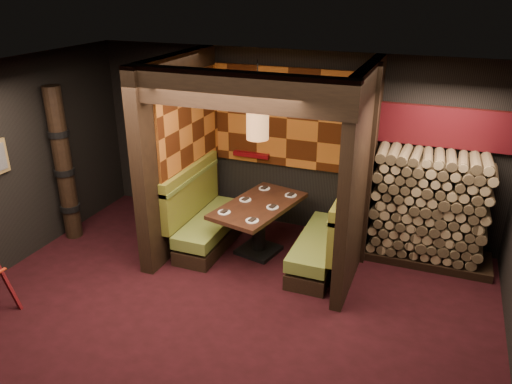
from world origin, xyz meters
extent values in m
cube|color=black|center=(0.00, 0.00, -0.01)|extent=(6.50, 5.50, 0.02)
cube|color=black|center=(0.00, 0.00, 2.86)|extent=(6.50, 5.50, 0.02)
cube|color=black|center=(0.00, 2.76, 1.43)|extent=(6.50, 0.02, 2.85)
cube|color=black|center=(-1.35, 1.65, 1.43)|extent=(0.20, 2.20, 2.85)
cube|color=black|center=(1.30, 1.70, 1.43)|extent=(0.15, 2.10, 2.85)
cube|color=black|center=(-0.02, 0.70, 2.63)|extent=(2.85, 0.18, 0.44)
cube|color=#B05D1F|center=(-0.02, 2.71, 1.82)|extent=(2.40, 0.06, 1.55)
cube|color=#B05D1F|center=(-1.23, 1.82, 1.85)|extent=(0.04, 1.85, 1.45)
cube|color=#5E050C|center=(-0.60, 2.65, 1.18)|extent=(0.60, 0.12, 0.07)
cube|color=black|center=(-0.85, 1.65, 0.11)|extent=(0.55, 1.60, 0.22)
cube|color=olive|center=(-0.85, 1.65, 0.36)|extent=(0.55, 1.60, 0.18)
cube|color=olive|center=(-1.19, 1.65, 0.75)|extent=(0.12, 1.60, 0.78)
cube|color=olive|center=(-1.19, 1.65, 1.10)|extent=(0.15, 1.60, 0.06)
cube|color=black|center=(0.82, 1.65, 0.11)|extent=(0.55, 1.60, 0.22)
cube|color=olive|center=(0.82, 1.65, 0.36)|extent=(0.55, 1.60, 0.18)
cube|color=olive|center=(1.16, 1.65, 0.75)|extent=(0.12, 1.60, 0.78)
cube|color=olive|center=(1.16, 1.65, 1.10)|extent=(0.15, 1.60, 0.06)
cube|color=black|center=(-0.11, 1.68, 0.03)|extent=(0.66, 0.66, 0.06)
cylinder|color=black|center=(-0.11, 1.68, 0.37)|extent=(0.20, 0.20, 0.74)
cube|color=#3C2013|center=(-0.11, 1.68, 0.77)|extent=(1.13, 1.65, 0.06)
cylinder|color=white|center=(-0.45, 1.23, 0.80)|extent=(0.18, 0.18, 0.01)
cube|color=black|center=(-0.45, 1.23, 0.82)|extent=(0.09, 0.12, 0.02)
cylinder|color=white|center=(0.01, 1.13, 0.80)|extent=(0.18, 0.18, 0.01)
cube|color=black|center=(0.01, 1.13, 0.82)|extent=(0.09, 0.12, 0.02)
cylinder|color=white|center=(-0.34, 1.73, 0.80)|extent=(0.18, 0.18, 0.01)
cube|color=black|center=(-0.34, 1.73, 0.82)|extent=(0.09, 0.12, 0.02)
cylinder|color=white|center=(0.12, 1.63, 0.80)|extent=(0.18, 0.18, 0.01)
cube|color=black|center=(0.12, 1.63, 0.82)|extent=(0.09, 0.12, 0.02)
cylinder|color=white|center=(-0.22, 2.24, 0.80)|extent=(0.18, 0.18, 0.01)
cube|color=black|center=(-0.22, 2.24, 0.82)|extent=(0.09, 0.12, 0.02)
cylinder|color=white|center=(0.24, 2.13, 0.80)|extent=(0.18, 0.18, 0.01)
cube|color=black|center=(0.24, 2.13, 0.82)|extent=(0.09, 0.12, 0.02)
cylinder|color=#A97040|center=(-0.11, 1.63, 2.01)|extent=(0.31, 0.31, 0.45)
sphere|color=#FFC672|center=(-0.11, 1.63, 2.01)|extent=(0.18, 0.18, 0.18)
cylinder|color=black|center=(-0.11, 1.63, 2.54)|extent=(0.02, 0.02, 0.61)
cube|color=#4B0A0E|center=(-2.49, -0.71, 0.30)|extent=(0.31, 0.04, 0.68)
cylinder|color=black|center=(-3.05, 1.10, 1.20)|extent=(0.26, 0.26, 2.40)
cylinder|color=black|center=(-3.05, 1.10, 0.50)|extent=(0.31, 0.31, 0.09)
cylinder|color=black|center=(-3.05, 1.10, 1.10)|extent=(0.31, 0.31, 0.09)
cylinder|color=black|center=(-3.05, 1.10, 1.70)|extent=(0.31, 0.31, 0.09)
cube|color=black|center=(2.29, 2.35, 0.06)|extent=(1.73, 0.70, 0.12)
cube|color=brown|center=(2.29, 2.35, 0.88)|extent=(1.73, 0.70, 1.52)
cube|color=maroon|center=(2.29, 2.68, 1.92)|extent=(1.83, 0.10, 0.56)
cube|color=black|center=(1.39, 1.96, 1.43)|extent=(0.08, 0.08, 2.85)
camera|label=1|loc=(2.23, -4.46, 3.79)|focal=35.00mm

